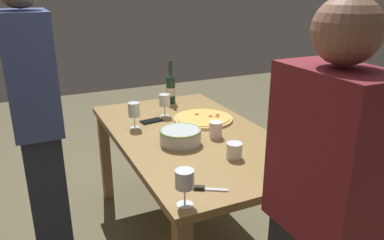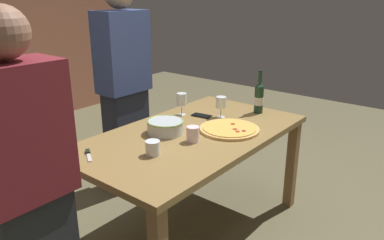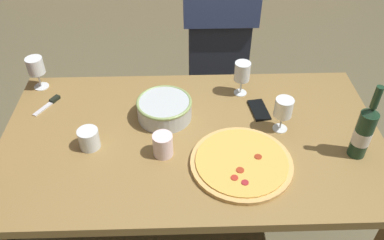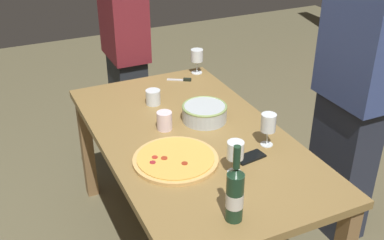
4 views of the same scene
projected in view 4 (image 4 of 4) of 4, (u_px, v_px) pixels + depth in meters
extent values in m
cube|color=olive|center=(192.00, 138.00, 2.41)|extent=(1.60, 0.90, 0.04)
cube|color=olive|center=(87.00, 148.00, 3.04)|extent=(0.07, 0.07, 0.71)
cube|color=olive|center=(198.00, 123.00, 3.33)|extent=(0.07, 0.07, 0.71)
cylinder|color=#E0AD62|center=(176.00, 160.00, 2.19)|extent=(0.40, 0.40, 0.02)
cylinder|color=#E8B04B|center=(176.00, 158.00, 2.18)|extent=(0.36, 0.36, 0.01)
cylinder|color=#B22F21|center=(155.00, 157.00, 2.18)|extent=(0.03, 0.03, 0.00)
cylinder|color=#9C3219|center=(185.00, 163.00, 2.13)|extent=(0.03, 0.03, 0.00)
cylinder|color=#A3262C|center=(153.00, 162.00, 2.14)|extent=(0.03, 0.03, 0.00)
cylinder|color=#A5351C|center=(164.00, 158.00, 2.17)|extent=(0.03, 0.03, 0.00)
cylinder|color=silver|center=(205.00, 113.00, 2.52)|extent=(0.24, 0.24, 0.09)
torus|color=#8DA961|center=(205.00, 107.00, 2.51)|extent=(0.24, 0.24, 0.01)
cylinder|color=#1C3A25|center=(235.00, 197.00, 1.79)|extent=(0.07, 0.07, 0.21)
cone|color=#1C3A25|center=(236.00, 172.00, 1.74)|extent=(0.07, 0.07, 0.03)
cylinder|color=#1C3A25|center=(237.00, 157.00, 1.70)|extent=(0.03, 0.03, 0.09)
cylinder|color=silver|center=(235.00, 200.00, 1.80)|extent=(0.07, 0.07, 0.06)
cylinder|color=white|center=(234.00, 172.00, 2.12)|extent=(0.06, 0.06, 0.00)
cylinder|color=white|center=(235.00, 165.00, 2.10)|extent=(0.01, 0.01, 0.07)
cylinder|color=white|center=(235.00, 150.00, 2.06)|extent=(0.08, 0.08, 0.08)
cylinder|color=maroon|center=(235.00, 155.00, 2.07)|extent=(0.07, 0.07, 0.03)
cylinder|color=white|center=(197.00, 73.00, 3.12)|extent=(0.07, 0.07, 0.00)
cylinder|color=white|center=(197.00, 67.00, 3.10)|extent=(0.01, 0.01, 0.08)
cylinder|color=white|center=(197.00, 55.00, 3.06)|extent=(0.08, 0.08, 0.08)
cylinder|color=white|center=(267.00, 144.00, 2.32)|extent=(0.06, 0.06, 0.00)
cylinder|color=white|center=(267.00, 137.00, 2.30)|extent=(0.01, 0.01, 0.08)
cylinder|color=white|center=(268.00, 123.00, 2.26)|extent=(0.07, 0.07, 0.09)
cylinder|color=white|center=(153.00, 97.00, 2.70)|extent=(0.08, 0.08, 0.08)
cylinder|color=white|center=(164.00, 121.00, 2.44)|extent=(0.08, 0.08, 0.10)
cube|color=black|center=(250.00, 157.00, 2.22)|extent=(0.09, 0.15, 0.01)
cube|color=silver|center=(176.00, 80.00, 3.01)|extent=(0.08, 0.11, 0.01)
cube|color=black|center=(187.00, 80.00, 3.00)|extent=(0.05, 0.06, 0.02)
cube|color=#25292F|center=(129.00, 107.00, 3.48)|extent=(0.33, 0.20, 0.78)
cube|color=maroon|center=(123.00, 15.00, 3.15)|extent=(0.39, 0.24, 0.59)
cube|color=#272C3B|center=(341.00, 166.00, 2.73)|extent=(0.35, 0.20, 0.85)
cube|color=#394B84|center=(363.00, 42.00, 2.38)|extent=(0.41, 0.24, 0.64)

